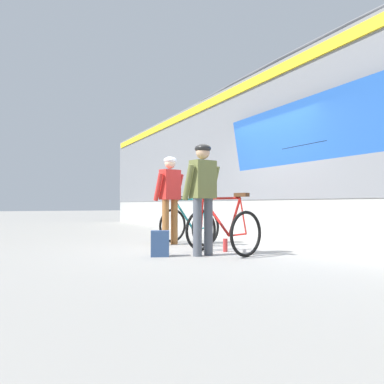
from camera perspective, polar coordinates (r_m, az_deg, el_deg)
ground_plane at (r=6.75m, az=3.12°, el=-8.74°), size 80.00×80.00×0.00m
train_car at (r=8.65m, az=20.23°, el=5.96°), size 3.18×21.69×3.88m
cyclist_near_in_red at (r=7.55m, az=-3.37°, el=0.02°), size 0.65×0.40×1.76m
cyclist_far_in_olive at (r=5.94m, az=1.64°, el=0.51°), size 0.65×0.38×1.76m
bicycle_near_teal at (r=7.60m, az=-0.52°, el=-4.92°), size 0.95×1.21×0.99m
bicycle_far_red at (r=6.19m, az=4.66°, el=-5.63°), size 0.95×1.21×0.99m
backpack_on_platform at (r=5.88m, az=-4.88°, el=-7.80°), size 0.33×0.27×0.40m
water_bottle_near_the_bikes at (r=6.48m, az=5.07°, el=-8.04°), size 0.08×0.08×0.22m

